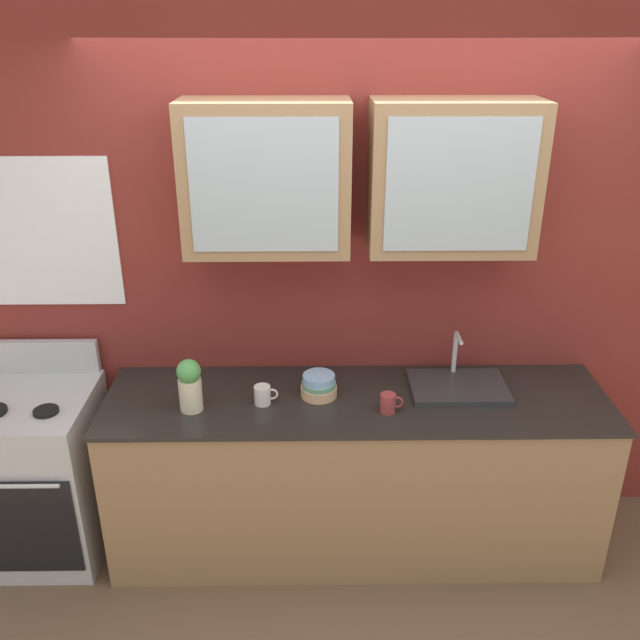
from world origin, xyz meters
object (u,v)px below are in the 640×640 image
object	(u,v)px
vase	(190,385)
cup_near_sink	(388,403)
stove_range	(43,474)
bowl_stack	(319,386)
cup_near_bowls	(263,395)
sink_faucet	(458,386)

from	to	relation	value
vase	cup_near_sink	world-z (taller)	vase
stove_range	bowl_stack	bearing A→B (deg)	1.17
bowl_stack	vase	xyz separation A→B (m)	(-0.60, -0.12, 0.08)
bowl_stack	cup_near_bowls	world-z (taller)	bowl_stack
stove_range	sink_faucet	distance (m)	2.15
bowl_stack	vase	world-z (taller)	vase
stove_range	cup_near_sink	world-z (taller)	stove_range
sink_faucet	stove_range	bearing A→B (deg)	-177.85
vase	cup_near_sink	distance (m)	0.93
vase	cup_near_bowls	size ratio (longest dim) A/B	2.26
stove_range	vase	xyz separation A→B (m)	(0.81, -0.09, 0.57)
sink_faucet	bowl_stack	size ratio (longest dim) A/B	2.67
vase	cup_near_bowls	world-z (taller)	vase
stove_range	bowl_stack	world-z (taller)	stove_range
bowl_stack	sink_faucet	bearing A→B (deg)	4.12
stove_range	cup_near_bowls	distance (m)	1.24
vase	cup_near_sink	bearing A→B (deg)	-2.17
stove_range	cup_near_sink	xyz separation A→B (m)	(1.73, -0.13, 0.48)
cup_near_sink	cup_near_bowls	xyz separation A→B (m)	(-0.59, 0.08, -0.00)
bowl_stack	cup_near_bowls	bearing A→B (deg)	-164.76
bowl_stack	cup_near_sink	size ratio (longest dim) A/B	1.63
stove_range	cup_near_sink	size ratio (longest dim) A/B	9.74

